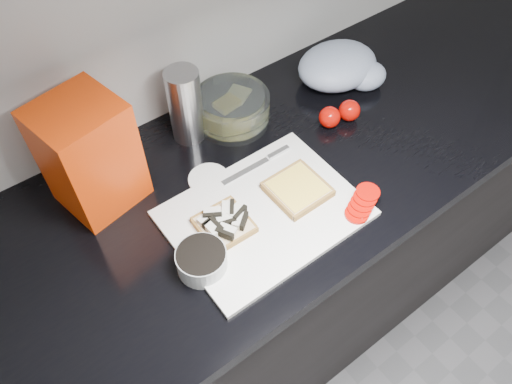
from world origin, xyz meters
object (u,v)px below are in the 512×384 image
Objects in this scene: glass_bowl at (232,109)px; bread_bag at (90,156)px; cutting_board at (264,213)px; steel_canister at (185,106)px.

bread_bag reaches higher than glass_bowl.
steel_canister is at bearing 89.83° from cutting_board.
cutting_board is 2.12× the size of steel_canister.
glass_bowl is (0.12, 0.28, 0.03)m from cutting_board.
bread_bag reaches higher than cutting_board.
steel_canister reaches higher than cutting_board.
bread_bag is at bearing -176.40° from glass_bowl.
glass_bowl is 0.98× the size of steel_canister.
cutting_board is at bearing -57.06° from bread_bag.
steel_canister is (0.25, 0.04, -0.03)m from bread_bag.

